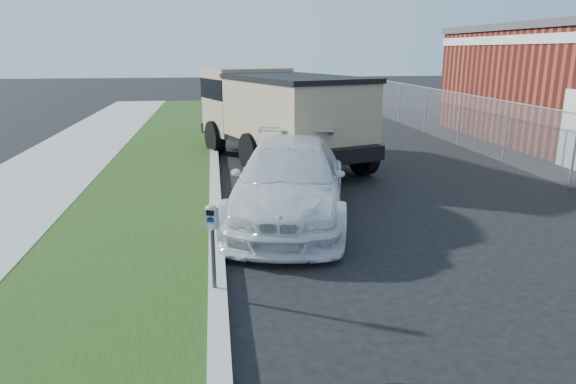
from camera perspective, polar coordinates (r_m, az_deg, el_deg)
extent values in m
plane|color=black|center=(8.16, 10.91, -8.27)|extent=(120.00, 120.00, 0.00)
cube|color=#989890|center=(9.58, -8.00, -4.03)|extent=(0.25, 50.00, 0.15)
cube|color=#183D10|center=(9.72, -17.49, -4.39)|extent=(3.00, 50.00, 0.13)
plane|color=slate|center=(16.61, 23.07, 6.10)|extent=(0.00, 30.00, 30.00)
cylinder|color=#999FA7|center=(16.51, 23.40, 9.17)|extent=(0.04, 30.00, 0.04)
cylinder|color=#999FA7|center=(14.16, 29.22, 3.94)|extent=(0.06, 0.06, 1.80)
cylinder|color=#999FA7|center=(16.61, 23.07, 6.10)|extent=(0.06, 0.06, 1.80)
cylinder|color=#999FA7|center=(19.21, 18.50, 7.64)|extent=(0.06, 0.06, 1.80)
cylinder|color=#999FA7|center=(21.92, 15.03, 8.78)|extent=(0.06, 0.06, 1.80)
cylinder|color=#999FA7|center=(24.69, 12.31, 9.64)|extent=(0.06, 0.06, 1.80)
cylinder|color=#999FA7|center=(27.51, 10.13, 10.31)|extent=(0.06, 0.06, 1.80)
cylinder|color=#999FA7|center=(30.37, 8.36, 10.84)|extent=(0.06, 0.06, 1.80)
cube|color=silver|center=(18.09, 26.50, 15.02)|extent=(0.06, 14.00, 0.30)
cube|color=silver|center=(16.58, 29.22, 6.05)|extent=(0.08, 1.10, 2.20)
cylinder|color=#3F4247|center=(6.97, -8.28, -7.47)|extent=(0.07, 0.07, 0.87)
cube|color=gray|center=(6.76, -8.47, -2.89)|extent=(0.18, 0.15, 0.26)
ellipsoid|color=gray|center=(6.72, -8.51, -1.83)|extent=(0.19, 0.16, 0.10)
cube|color=black|center=(6.69, -8.67, -2.33)|extent=(0.10, 0.05, 0.07)
cube|color=#0D1D92|center=(6.72, -8.63, -3.11)|extent=(0.09, 0.04, 0.06)
cylinder|color=silver|center=(6.75, -8.59, -3.88)|extent=(0.09, 0.04, 0.10)
cube|color=#3F4247|center=(6.71, -8.63, -2.89)|extent=(0.03, 0.02, 0.04)
imported|color=silver|center=(10.16, 0.04, 1.31)|extent=(3.21, 5.59, 1.52)
cube|color=black|center=(15.29, -0.76, 6.11)|extent=(4.53, 7.16, 0.37)
cube|color=#917D5D|center=(17.35, -4.57, 10.08)|extent=(2.99, 2.65, 2.12)
cube|color=black|center=(17.32, -4.60, 11.48)|extent=(3.03, 2.68, 0.63)
cube|color=#917D5D|center=(14.43, 0.81, 9.05)|extent=(3.92, 5.05, 1.69)
cube|color=black|center=(14.36, 0.82, 12.54)|extent=(4.06, 5.18, 0.13)
cube|color=black|center=(18.38, -5.80, 7.36)|extent=(2.44, 1.03, 0.32)
cylinder|color=black|center=(16.94, -8.13, 6.06)|extent=(0.68, 1.11, 1.06)
cylinder|color=black|center=(17.92, -0.78, 6.72)|extent=(0.68, 1.11, 1.06)
cylinder|color=black|center=(14.34, -4.09, 4.48)|extent=(0.68, 1.11, 1.06)
cylinder|color=black|center=(15.48, 4.16, 5.29)|extent=(0.68, 1.11, 1.06)
cylinder|color=black|center=(12.66, -0.51, 3.06)|extent=(0.68, 1.11, 1.06)
cylinder|color=black|center=(13.95, 8.38, 4.04)|extent=(0.68, 1.11, 1.06)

